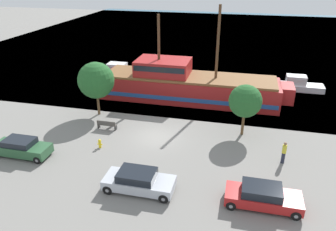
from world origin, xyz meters
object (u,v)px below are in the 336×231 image
Objects in this scene: moored_boat_dockside at (298,85)px; moored_boat_outer at (120,71)px; bench_promenade_east at (107,125)px; parked_car_curb_rear at (22,147)px; fire_hydrant at (100,143)px; pirate_ship at (187,85)px; pedestrian_walking_near at (284,152)px; parked_car_curb_front at (139,181)px; parked_car_curb_mid at (263,196)px.

moored_boat_dockside is 0.92× the size of moored_boat_outer.
moored_boat_dockside is 23.44m from bench_promenade_east.
parked_car_curb_rear is (-22.71, -20.67, 0.07)m from moored_boat_dockside.
bench_promenade_east reaches higher than fire_hydrant.
pedestrian_walking_near is (9.45, -11.15, -0.70)m from pirate_ship.
moored_boat_outer is 20.73m from parked_car_curb_rear.
pirate_ship is 11.84m from moored_boat_outer.
pedestrian_walking_near is at bearing -41.00° from moored_boat_outer.
moored_boat_dockside is at bearing 46.38° from fire_hydrant.
bench_promenade_east is at bearing -140.43° from moored_boat_dockside.
moored_boat_outer is 3.42× the size of pedestrian_walking_near.
fire_hydrant is 3.31m from bench_promenade_east.
parked_car_curb_front is 2.64× the size of bench_promenade_east.
moored_boat_dockside is 3.16× the size of pedestrian_walking_near.
parked_car_curb_front is at bearing -118.81° from moored_boat_dockside.
fire_hydrant is at bearing -76.68° from bench_promenade_east.
pirate_ship is 3.68× the size of moored_boat_dockside.
moored_boat_dockside reaches higher than parked_car_curb_front.
parked_car_curb_rear is at bearing 168.87° from parked_car_curb_front.
moored_boat_outer is 26.04m from pedestrian_walking_near.
parked_car_curb_front is at bearing -177.86° from parked_car_curb_mid.
moored_boat_dockside reaches higher than fire_hydrant.
parked_car_curb_front is 2.64× the size of pedestrian_walking_near.
moored_boat_outer is 7.89× the size of fire_hydrant.
parked_car_curb_rear is 20.11m from pedestrian_walking_near.
pedestrian_walking_near is (19.65, -17.08, 0.25)m from moored_boat_outer.
moored_boat_outer is at bearing 106.17° from fire_hydrant.
pedestrian_walking_near reaches higher than moored_boat_outer.
moored_boat_dockside is at bearing 78.47° from parked_car_curb_mid.
moored_boat_dockside is 1.20× the size of parked_car_curb_front.
pedestrian_walking_near is at bearing 10.45° from parked_car_curb_rear.
bench_promenade_east is (-13.50, 7.46, -0.26)m from parked_car_curb_mid.
moored_boat_outer is at bearing 89.65° from parked_car_curb_rear.
bench_promenade_east is (4.64, 5.74, -0.26)m from parked_car_curb_rear.
moored_boat_dockside is 25.89m from parked_car_curb_front.
moored_boat_outer is at bearing 139.00° from pedestrian_walking_near.
moored_boat_dockside is at bearing 39.57° from bench_promenade_east.
pirate_ship is at bearing -154.63° from moored_boat_dockside.
bench_promenade_east is at bearing 51.03° from parked_car_curb_rear.
pirate_ship reaches higher than pedestrian_walking_near.
bench_promenade_east is at bearing -73.23° from moored_boat_outer.
parked_car_curb_front is 7.92m from parked_car_curb_mid.
parked_car_curb_front is 9.56m from bench_promenade_east.
pedestrian_walking_near is (1.63, 5.37, 0.20)m from parked_car_curb_mid.
parked_car_curb_rear is (-18.14, 1.72, 0.00)m from parked_car_curb_mid.
parked_car_curb_mid is (18.02, -22.45, 0.05)m from moored_boat_outer.
parked_car_curb_front reaches higher than fire_hydrant.
moored_boat_outer is 1.31× the size of parked_car_curb_mid.
bench_promenade_east is at bearing -122.08° from pirate_ship.
bench_promenade_east is 15.28m from pedestrian_walking_near.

